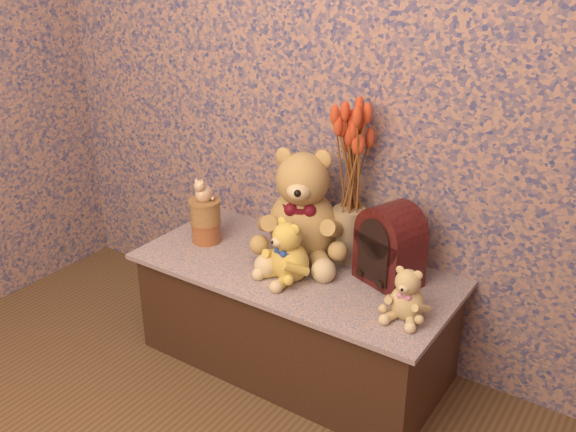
# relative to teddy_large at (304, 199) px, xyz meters

# --- Properties ---
(display_shelf) EXTENTS (1.28, 0.60, 0.46)m
(display_shelf) POSITION_rel_teddy_large_xyz_m (0.04, -0.11, -0.47)
(display_shelf) COLOR #3C567B
(display_shelf) RESTS_ON ground
(teddy_large) EXTENTS (0.54, 0.58, 0.49)m
(teddy_large) POSITION_rel_teddy_large_xyz_m (0.00, 0.00, 0.00)
(teddy_large) COLOR #AF8944
(teddy_large) RESTS_ON display_shelf
(teddy_medium) EXTENTS (0.28, 0.30, 0.26)m
(teddy_medium) POSITION_rel_teddy_large_xyz_m (0.06, -0.19, -0.12)
(teddy_medium) COLOR gold
(teddy_medium) RESTS_ON display_shelf
(teddy_small) EXTENTS (0.17, 0.20, 0.20)m
(teddy_small) POSITION_rel_teddy_large_xyz_m (0.55, -0.20, -0.14)
(teddy_small) COLOR tan
(teddy_small) RESTS_ON display_shelf
(cathedral_radio) EXTENTS (0.27, 0.23, 0.31)m
(cathedral_radio) POSITION_rel_teddy_large_xyz_m (0.39, -0.01, -0.09)
(cathedral_radio) COLOR #390A0B
(cathedral_radio) RESTS_ON display_shelf
(ceramic_vase) EXTENTS (0.16, 0.16, 0.22)m
(ceramic_vase) POSITION_rel_teddy_large_xyz_m (0.17, 0.07, -0.14)
(ceramic_vase) COLOR tan
(ceramic_vase) RESTS_ON display_shelf
(dried_stalks) EXTENTS (0.25, 0.25, 0.41)m
(dried_stalks) POSITION_rel_teddy_large_xyz_m (0.17, 0.07, 0.18)
(dried_stalks) COLOR #D04321
(dried_stalks) RESTS_ON ceramic_vase
(biscuit_tin_lower) EXTENTS (0.13, 0.13, 0.09)m
(biscuit_tin_lower) POSITION_rel_teddy_large_xyz_m (-0.41, -0.13, -0.20)
(biscuit_tin_lower) COLOR #AF7C33
(biscuit_tin_lower) RESTS_ON display_shelf
(biscuit_tin_upper) EXTENTS (0.15, 0.15, 0.10)m
(biscuit_tin_upper) POSITION_rel_teddy_large_xyz_m (-0.41, -0.13, -0.11)
(biscuit_tin_upper) COLOR tan
(biscuit_tin_upper) RESTS_ON biscuit_tin_lower
(cat_figurine) EXTENTS (0.09, 0.10, 0.11)m
(cat_figurine) POSITION_rel_teddy_large_xyz_m (-0.41, -0.13, -0.00)
(cat_figurine) COLOR silver
(cat_figurine) RESTS_ON biscuit_tin_upper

